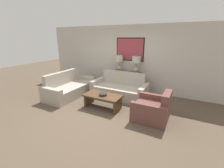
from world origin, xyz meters
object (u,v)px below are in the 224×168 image
at_px(table_lamp_right, 136,62).
at_px(coffee_table, 103,98).
at_px(console_table, 127,81).
at_px(table_lamp_left, 119,61).
at_px(couch_by_side, 70,88).
at_px(decorative_bowl, 103,95).
at_px(couch_by_back_wall, 120,89).
at_px(armchair_near_back_wall, 153,109).

bearing_deg(table_lamp_right, coffee_table, -103.16).
height_order(console_table, table_lamp_right, table_lamp_right).
xyz_separation_m(console_table, table_lamp_left, (-0.37, 0.00, 0.84)).
xyz_separation_m(couch_by_side, decorative_bowl, (1.75, -0.40, 0.18)).
bearing_deg(table_lamp_right, couch_by_back_wall, -118.12).
xyz_separation_m(console_table, decorative_bowl, (-0.03, -1.89, 0.06)).
distance_m(couch_by_back_wall, armchair_near_back_wall, 1.87).
bearing_deg(armchair_near_back_wall, decorative_bowl, -176.58).
height_order(console_table, table_lamp_left, table_lamp_left).
bearing_deg(console_table, couch_by_side, -140.00).
bearing_deg(decorative_bowl, console_table, 89.09).
bearing_deg(couch_by_back_wall, decorative_bowl, -91.43).
relative_size(table_lamp_right, armchair_near_back_wall, 0.71).
distance_m(console_table, decorative_bowl, 1.89).
distance_m(table_lamp_left, couch_by_side, 2.27).
height_order(couch_by_side, decorative_bowl, couch_by_side).
xyz_separation_m(coffee_table, decorative_bowl, (0.03, -0.03, 0.15)).
bearing_deg(decorative_bowl, table_lamp_right, 78.07).
distance_m(console_table, coffee_table, 1.86).
distance_m(couch_by_back_wall, couch_by_side, 1.95).
bearing_deg(armchair_near_back_wall, table_lamp_left, 136.26).
relative_size(couch_by_side, decorative_bowl, 8.52).
distance_m(console_table, armchair_near_back_wall, 2.35).
distance_m(couch_by_side, decorative_bowl, 1.80).
xyz_separation_m(couch_by_side, armchair_near_back_wall, (3.29, -0.31, -0.01)).
bearing_deg(coffee_table, table_lamp_right, 76.84).
xyz_separation_m(decorative_bowl, armchair_near_back_wall, (1.54, 0.09, -0.19)).
relative_size(decorative_bowl, armchair_near_back_wall, 0.26).
relative_size(table_lamp_right, coffee_table, 0.55).
height_order(decorative_bowl, armchair_near_back_wall, armchair_near_back_wall).
bearing_deg(couch_by_side, table_lamp_left, 46.64).
height_order(coffee_table, decorative_bowl, decorative_bowl).
height_order(table_lamp_right, coffee_table, table_lamp_right).
xyz_separation_m(couch_by_back_wall, decorative_bowl, (-0.03, -1.20, 0.18)).
relative_size(console_table, armchair_near_back_wall, 1.30).
relative_size(coffee_table, armchair_near_back_wall, 1.29).
relative_size(console_table, couch_by_back_wall, 0.58).
bearing_deg(console_table, table_lamp_right, 0.00).
bearing_deg(console_table, decorative_bowl, -90.91).
bearing_deg(table_lamp_right, couch_by_side, -145.21).
bearing_deg(couch_by_back_wall, table_lamp_left, 118.12).
bearing_deg(decorative_bowl, table_lamp_left, 100.18).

